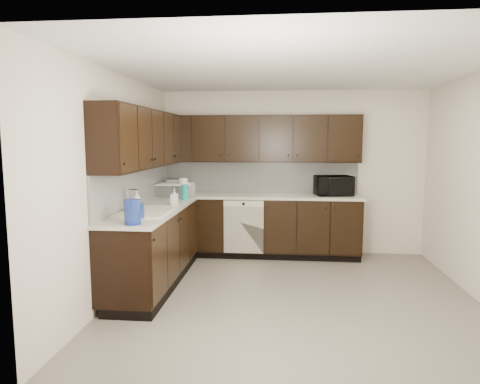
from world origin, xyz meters
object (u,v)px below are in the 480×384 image
object	(u,v)px
toaster_oven	(178,186)
sink	(147,217)
microwave	(333,186)
blue_pitcher	(133,212)
storage_bin	(175,190)

from	to	relation	value
toaster_oven	sink	bearing A→B (deg)	-94.34
microwave	toaster_oven	bearing A→B (deg)	167.44
toaster_oven	blue_pitcher	size ratio (longest dim) A/B	1.38
microwave	sink	bearing A→B (deg)	-154.24
toaster_oven	blue_pitcher	distance (m)	2.47
toaster_oven	storage_bin	distance (m)	0.42
blue_pitcher	sink	bearing A→B (deg)	74.92
toaster_oven	blue_pitcher	xyz separation A→B (m)	(0.16, -2.46, 0.02)
microwave	storage_bin	xyz separation A→B (m)	(-2.29, -0.35, -0.05)
storage_bin	blue_pitcher	distance (m)	2.05
microwave	storage_bin	distance (m)	2.32
sink	storage_bin	world-z (taller)	sink
microwave	blue_pitcher	xyz separation A→B (m)	(-2.20, -2.40, -0.02)
microwave	storage_bin	size ratio (longest dim) A/B	1.12
microwave	toaster_oven	world-z (taller)	microwave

